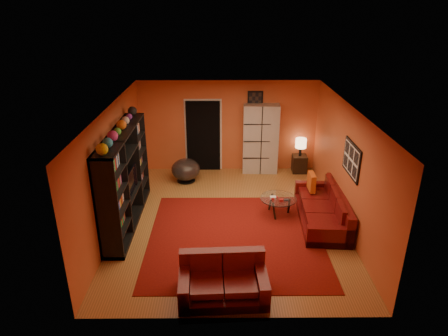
{
  "coord_description": "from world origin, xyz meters",
  "views": [
    {
      "loc": [
        -0.19,
        -7.85,
        4.63
      ],
      "look_at": [
        -0.13,
        0.1,
        1.25
      ],
      "focal_mm": 32.0,
      "sensor_mm": 36.0,
      "label": 1
    }
  ],
  "objects_px": {
    "tv": "(128,182)",
    "table_lamp": "(301,144)",
    "loveseat": "(223,279)",
    "storage_cabinet": "(261,139)",
    "bowl_chair": "(186,170)",
    "side_table": "(299,164)",
    "coffee_table": "(278,200)",
    "sofa": "(325,209)",
    "entertainment_unit": "(125,179)"
  },
  "relations": [
    {
      "from": "sofa",
      "to": "bowl_chair",
      "type": "height_order",
      "value": "sofa"
    },
    {
      "from": "table_lamp",
      "to": "sofa",
      "type": "bearing_deg",
      "value": -88.31
    },
    {
      "from": "storage_cabinet",
      "to": "side_table",
      "type": "bearing_deg",
      "value": -0.17
    },
    {
      "from": "bowl_chair",
      "to": "table_lamp",
      "type": "xyz_separation_m",
      "value": [
        3.22,
        0.62,
        0.53
      ]
    },
    {
      "from": "loveseat",
      "to": "storage_cabinet",
      "type": "relative_size",
      "value": 0.76
    },
    {
      "from": "loveseat",
      "to": "table_lamp",
      "type": "relative_size",
      "value": 2.94
    },
    {
      "from": "entertainment_unit",
      "to": "table_lamp",
      "type": "height_order",
      "value": "entertainment_unit"
    },
    {
      "from": "entertainment_unit",
      "to": "tv",
      "type": "bearing_deg",
      "value": 4.43
    },
    {
      "from": "loveseat",
      "to": "bowl_chair",
      "type": "distance_m",
      "value": 4.66
    },
    {
      "from": "loveseat",
      "to": "bowl_chair",
      "type": "xyz_separation_m",
      "value": [
        -0.99,
        4.55,
        0.05
      ]
    },
    {
      "from": "entertainment_unit",
      "to": "side_table",
      "type": "relative_size",
      "value": 6.0
    },
    {
      "from": "loveseat",
      "to": "tv",
      "type": "bearing_deg",
      "value": 37.57
    },
    {
      "from": "loveseat",
      "to": "coffee_table",
      "type": "distance_m",
      "value": 2.98
    },
    {
      "from": "loveseat",
      "to": "table_lamp",
      "type": "distance_m",
      "value": 5.66
    },
    {
      "from": "sofa",
      "to": "table_lamp",
      "type": "relative_size",
      "value": 4.59
    },
    {
      "from": "entertainment_unit",
      "to": "tv",
      "type": "distance_m",
      "value": 0.09
    },
    {
      "from": "storage_cabinet",
      "to": "bowl_chair",
      "type": "distance_m",
      "value": 2.28
    },
    {
      "from": "loveseat",
      "to": "coffee_table",
      "type": "bearing_deg",
      "value": -28.29
    },
    {
      "from": "entertainment_unit",
      "to": "sofa",
      "type": "height_order",
      "value": "entertainment_unit"
    },
    {
      "from": "coffee_table",
      "to": "table_lamp",
      "type": "xyz_separation_m",
      "value": [
        0.94,
        2.48,
        0.49
      ]
    },
    {
      "from": "loveseat",
      "to": "storage_cabinet",
      "type": "distance_m",
      "value": 5.38
    },
    {
      "from": "storage_cabinet",
      "to": "side_table",
      "type": "distance_m",
      "value": 1.36
    },
    {
      "from": "tv",
      "to": "coffee_table",
      "type": "relative_size",
      "value": 1.07
    },
    {
      "from": "entertainment_unit",
      "to": "side_table",
      "type": "bearing_deg",
      "value": 32.4
    },
    {
      "from": "storage_cabinet",
      "to": "bowl_chair",
      "type": "height_order",
      "value": "storage_cabinet"
    },
    {
      "from": "loveseat",
      "to": "bowl_chair",
      "type": "bearing_deg",
      "value": 9.53
    },
    {
      "from": "tv",
      "to": "sofa",
      "type": "distance_m",
      "value": 4.42
    },
    {
      "from": "tv",
      "to": "table_lamp",
      "type": "relative_size",
      "value": 1.74
    },
    {
      "from": "tv",
      "to": "loveseat",
      "type": "height_order",
      "value": "tv"
    },
    {
      "from": "storage_cabinet",
      "to": "table_lamp",
      "type": "xyz_separation_m",
      "value": [
        1.14,
        -0.05,
        -0.12
      ]
    },
    {
      "from": "sofa",
      "to": "side_table",
      "type": "relative_size",
      "value": 4.7
    },
    {
      "from": "table_lamp",
      "to": "entertainment_unit",
      "type": "bearing_deg",
      "value": -147.6
    },
    {
      "from": "coffee_table",
      "to": "tv",
      "type": "bearing_deg",
      "value": -175.41
    },
    {
      "from": "sofa",
      "to": "side_table",
      "type": "bearing_deg",
      "value": 95.31
    },
    {
      "from": "sofa",
      "to": "entertainment_unit",
      "type": "bearing_deg",
      "value": -176.56
    },
    {
      "from": "entertainment_unit",
      "to": "tv",
      "type": "xyz_separation_m",
      "value": [
        0.05,
        0.0,
        -0.07
      ]
    },
    {
      "from": "tv",
      "to": "sofa",
      "type": "height_order",
      "value": "tv"
    },
    {
      "from": "entertainment_unit",
      "to": "table_lamp",
      "type": "distance_m",
      "value": 5.14
    },
    {
      "from": "entertainment_unit",
      "to": "bowl_chair",
      "type": "distance_m",
      "value": 2.51
    },
    {
      "from": "entertainment_unit",
      "to": "side_table",
      "type": "xyz_separation_m",
      "value": [
        4.33,
        2.75,
        -0.8
      ]
    },
    {
      "from": "entertainment_unit",
      "to": "storage_cabinet",
      "type": "height_order",
      "value": "entertainment_unit"
    },
    {
      "from": "storage_cabinet",
      "to": "table_lamp",
      "type": "distance_m",
      "value": 1.15
    },
    {
      "from": "tv",
      "to": "coffee_table",
      "type": "distance_m",
      "value": 3.41
    },
    {
      "from": "tv",
      "to": "coffee_table",
      "type": "height_order",
      "value": "tv"
    },
    {
      "from": "loveseat",
      "to": "entertainment_unit",
      "type": "bearing_deg",
      "value": 38.3
    },
    {
      "from": "coffee_table",
      "to": "side_table",
      "type": "distance_m",
      "value": 2.65
    },
    {
      "from": "bowl_chair",
      "to": "table_lamp",
      "type": "distance_m",
      "value": 3.32
    },
    {
      "from": "loveseat",
      "to": "side_table",
      "type": "xyz_separation_m",
      "value": [
        2.23,
        5.17,
        -0.04
      ]
    },
    {
      "from": "coffee_table",
      "to": "table_lamp",
      "type": "distance_m",
      "value": 2.69
    },
    {
      "from": "entertainment_unit",
      "to": "loveseat",
      "type": "relative_size",
      "value": 1.99
    }
  ]
}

